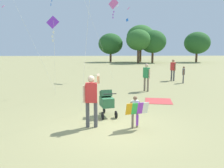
{
  "coord_description": "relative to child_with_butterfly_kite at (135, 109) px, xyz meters",
  "views": [
    {
      "loc": [
        -0.27,
        -7.29,
        2.66
      ],
      "look_at": [
        0.08,
        1.08,
        1.3
      ],
      "focal_mm": 37.08,
      "sensor_mm": 36.0,
      "label": 1
    }
  ],
  "objects": [
    {
      "name": "person_red_shirt",
      "position": [
        4.43,
        10.49,
        0.35
      ],
      "size": [
        0.36,
        0.49,
        1.67
      ],
      "color": "#4C4C51",
      "rests_on": "ground"
    },
    {
      "name": "kite_blue_high",
      "position": [
        -3.71,
        5.52,
        3.13
      ],
      "size": [
        0.93,
        2.59,
        4.32
      ],
      "color": "purple",
      "rests_on": "ground"
    },
    {
      "name": "ground_plane",
      "position": [
        -0.8,
        0.01,
        -0.64
      ],
      "size": [
        120.0,
        120.0,
        0.0
      ],
      "primitive_type": "plane",
      "color": "#938E5B"
    },
    {
      "name": "person_adult_flyer",
      "position": [
        -1.44,
        0.14,
        0.41
      ],
      "size": [
        0.56,
        0.52,
        1.81
      ],
      "color": "#4C4C51",
      "rests_on": "ground"
    },
    {
      "name": "child_with_butterfly_kite",
      "position": [
        0.0,
        0.0,
        0.0
      ],
      "size": [
        0.78,
        0.44,
        1.07
      ],
      "color": "#7F705B",
      "rests_on": "ground"
    },
    {
      "name": "kite_orange_delta",
      "position": [
        -0.23,
        11.59,
        5.16
      ],
      "size": [
        2.49,
        4.02,
        6.52
      ],
      "color": "pink",
      "rests_on": "ground"
    },
    {
      "name": "picnic_blanket",
      "position": [
        1.68,
        3.71,
        -0.63
      ],
      "size": [
        1.48,
        1.49,
        0.02
      ],
      "primitive_type": "cube",
      "rotation": [
        0.0,
        0.0,
        -0.18
      ],
      "color": "#CC3D3D",
      "rests_on": "ground"
    },
    {
      "name": "person_couple_left",
      "position": [
        1.55,
        6.27,
        0.34
      ],
      "size": [
        0.4,
        0.44,
        1.66
      ],
      "color": "#7F705B",
      "rests_on": "ground"
    },
    {
      "name": "stroller",
      "position": [
        -0.92,
        1.39,
        -0.03
      ],
      "size": [
        0.69,
        1.12,
        1.03
      ],
      "color": "black",
      "rests_on": "ground"
    },
    {
      "name": "treeline_distant",
      "position": [
        6.76,
        31.92,
        2.97
      ],
      "size": [
        18.99,
        7.04,
        6.32
      ],
      "color": "brown",
      "rests_on": "ground"
    },
    {
      "name": "person_sitting_far",
      "position": [
        4.85,
        9.27,
        0.09
      ],
      "size": [
        0.24,
        0.38,
        1.24
      ],
      "color": "#4C4C51",
      "rests_on": "ground"
    }
  ]
}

